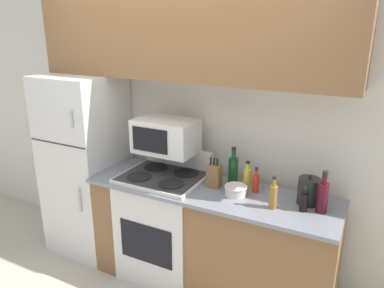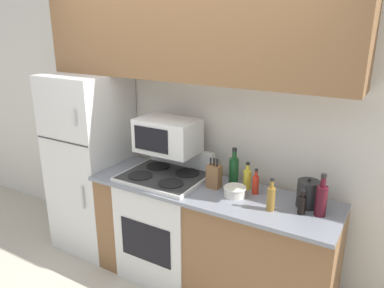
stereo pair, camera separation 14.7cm
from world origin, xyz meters
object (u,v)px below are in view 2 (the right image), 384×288
object	(u,v)px
bottle_cooking_spray	(247,179)
bottle_vinegar	(271,198)
stove	(166,223)
bottle_hot_sauce	(256,184)
refrigerator	(92,163)
bowl	(235,191)
bottle_wine_green	(234,170)
bottle_wine_red	(321,199)
kettle	(308,194)
knife_block	(214,176)
bottle_soy_sauce	(302,204)
microwave	(168,135)

from	to	relation	value
bottle_cooking_spray	bottle_vinegar	bearing A→B (deg)	-41.22
stove	bottle_hot_sauce	distance (m)	0.92
refrigerator	stove	size ratio (longest dim) A/B	1.55
bowl	refrigerator	bearing A→B (deg)	177.78
stove	bottle_wine_green	size ratio (longest dim) A/B	3.68
bottle_wine_green	bottle_wine_red	xyz separation A→B (m)	(0.72, -0.18, 0.00)
bowl	bottle_wine_green	bearing A→B (deg)	117.02
bottle_wine_green	bottle_wine_red	bearing A→B (deg)	-14.26
bottle_wine_green	kettle	xyz separation A→B (m)	(0.61, -0.10, -0.02)
bottle_cooking_spray	knife_block	bearing A→B (deg)	-156.65
bowl	bottle_wine_green	size ratio (longest dim) A/B	0.58
knife_block	bottle_cooking_spray	size ratio (longest dim) A/B	1.11
bottle_wine_red	knife_block	bearing A→B (deg)	177.32
stove	kettle	xyz separation A→B (m)	(1.15, 0.10, 0.52)
knife_block	bowl	distance (m)	0.22
refrigerator	bottle_wine_green	distance (m)	1.44
bottle_hot_sauce	bottle_wine_red	world-z (taller)	bottle_wine_red
bottle_wine_red	kettle	xyz separation A→B (m)	(-0.11, 0.09, -0.02)
bottle_soy_sauce	kettle	distance (m)	0.13
microwave	refrigerator	bearing A→B (deg)	-175.94
microwave	bottle_wine_red	distance (m)	1.31
bottle_wine_red	bottle_wine_green	bearing A→B (deg)	165.74
microwave	bottle_wine_red	bearing A→B (deg)	-4.23
stove	bottle_cooking_spray	size ratio (longest dim) A/B	5.02
bowl	bottle_hot_sauce	world-z (taller)	bottle_hot_sauce
bowl	bottle_wine_red	bearing A→B (deg)	2.27
bottle_wine_green	bottle_hot_sauce	distance (m)	0.24
bowl	bottle_hot_sauce	xyz separation A→B (m)	(0.11, 0.12, 0.04)
knife_block	bottle_vinegar	size ratio (longest dim) A/B	1.02
bottle_hot_sauce	kettle	world-z (taller)	kettle
refrigerator	microwave	world-z (taller)	refrigerator
stove	kettle	distance (m)	1.27
microwave	kettle	distance (m)	1.21
bowl	kettle	xyz separation A→B (m)	(0.51, 0.11, 0.06)
knife_block	bottle_vinegar	bearing A→B (deg)	-15.28
bottle_vinegar	bottle_wine_red	bearing A→B (deg)	18.03
bottle_wine_red	bowl	bearing A→B (deg)	-177.73
bottle_cooking_spray	kettle	bearing A→B (deg)	-6.43
bowl	bottle_wine_red	world-z (taller)	bottle_wine_red
bottle_wine_green	bottle_soy_sauce	bearing A→B (deg)	-20.44
stove	bottle_cooking_spray	distance (m)	0.86
refrigerator	stove	distance (m)	0.96
bottle_soy_sauce	bottle_wine_red	world-z (taller)	bottle_wine_red
refrigerator	bottle_soy_sauce	bearing A→B (deg)	-2.21
bottle_wine_red	microwave	bearing A→B (deg)	175.77
microwave	kettle	world-z (taller)	microwave
bottle_hot_sauce	bottle_cooking_spray	xyz separation A→B (m)	(-0.09, 0.05, 0.01)
refrigerator	bottle_soy_sauce	world-z (taller)	refrigerator
stove	bottle_vinegar	xyz separation A→B (m)	(0.95, -0.09, 0.52)
bottle_cooking_spray	microwave	bearing A→B (deg)	-176.41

